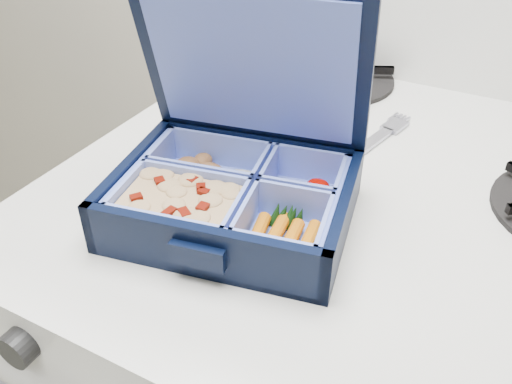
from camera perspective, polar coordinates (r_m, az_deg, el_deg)
The scene contains 3 objects.
bento_box at distance 0.49m, azimuth -2.38°, elevation -0.62°, with size 0.21×0.16×0.05m, color black, non-canonical shape.
burner_grate_rear at distance 0.78m, azimuth 8.00°, elevation 12.17°, with size 0.17×0.17×0.02m, color black.
fork at distance 0.60m, azimuth 10.12°, elevation 3.73°, with size 0.03×0.20×0.01m, color #9B9AAC, non-canonical shape.
Camera 1 is at (0.36, 1.19, 1.26)m, focal length 38.00 mm.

